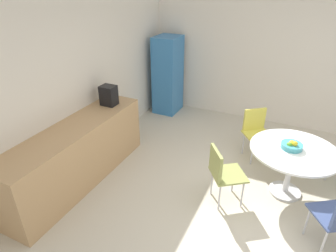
% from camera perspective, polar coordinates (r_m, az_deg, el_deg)
% --- Properties ---
extents(ground_plane, '(6.00, 6.00, 0.00)m').
position_cam_1_polar(ground_plane, '(4.00, 18.41, -17.70)').
color(ground_plane, beige).
extents(wall_back, '(6.00, 0.10, 2.60)m').
position_cam_1_polar(wall_back, '(4.44, -19.95, 6.90)').
color(wall_back, silver).
rests_on(wall_back, ground_plane).
extents(wall_side_right, '(0.10, 6.00, 2.60)m').
position_cam_1_polar(wall_side_right, '(6.07, 24.75, 11.40)').
color(wall_side_right, silver).
rests_on(wall_side_right, ground_plane).
extents(counter_block, '(2.49, 0.60, 0.90)m').
position_cam_1_polar(counter_block, '(4.40, -17.50, -5.39)').
color(counter_block, tan).
rests_on(counter_block, ground_plane).
extents(locker_cabinet, '(0.60, 0.50, 1.66)m').
position_cam_1_polar(locker_cabinet, '(6.33, -0.04, 10.05)').
color(locker_cabinet, '#3372B2').
rests_on(locker_cabinet, ground_plane).
extents(round_table, '(1.15, 1.15, 0.72)m').
position_cam_1_polar(round_table, '(4.22, 23.58, -5.72)').
color(round_table, silver).
rests_on(round_table, ground_plane).
extents(chair_yellow, '(0.59, 0.59, 0.83)m').
position_cam_1_polar(chair_yellow, '(4.96, 17.11, -0.39)').
color(chair_yellow, silver).
rests_on(chair_yellow, ground_plane).
extents(chair_olive, '(0.59, 0.59, 0.83)m').
position_cam_1_polar(chair_olive, '(3.83, 10.65, -8.58)').
color(chair_olive, silver).
rests_on(chair_olive, ground_plane).
extents(fruit_bowl, '(0.28, 0.28, 0.13)m').
position_cam_1_polar(fruit_bowl, '(4.14, 23.41, -3.57)').
color(fruit_bowl, teal).
rests_on(fruit_bowl, round_table).
extents(mug_white, '(0.13, 0.08, 0.09)m').
position_cam_1_polar(mug_white, '(4.75, -12.01, 4.71)').
color(mug_white, '#D84C4C').
rests_on(mug_white, counter_block).
extents(coffee_maker, '(0.20, 0.24, 0.32)m').
position_cam_1_polar(coffee_maker, '(4.70, -11.71, 5.98)').
color(coffee_maker, black).
rests_on(coffee_maker, counter_block).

